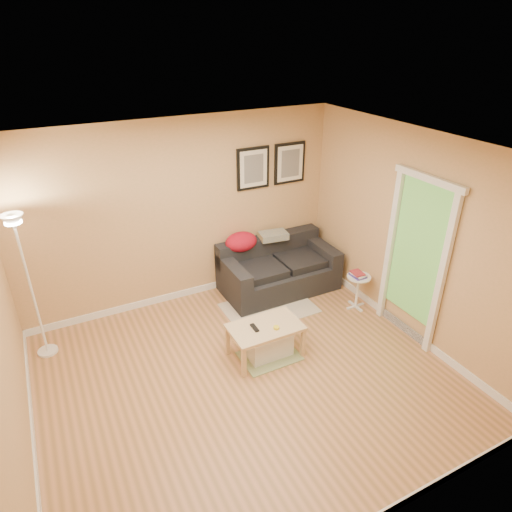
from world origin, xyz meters
The scene contains 23 objects.
floor centered at (0.00, 0.00, 0.00)m, with size 4.50×4.50×0.00m, color tan.
ceiling centered at (0.00, 0.00, 2.60)m, with size 4.50×4.50×0.00m, color white.
wall_back centered at (0.00, 2.00, 1.30)m, with size 4.50×4.50×0.00m, color tan.
wall_front centered at (0.00, -2.00, 1.30)m, with size 4.50×4.50×0.00m, color tan.
wall_right centered at (2.25, 0.00, 1.30)m, with size 4.00×4.00×0.00m, color tan.
baseboard_back centered at (0.00, 1.99, 0.05)m, with size 4.50×0.02×0.10m, color white.
baseboard_left centered at (-2.24, 0.00, 0.05)m, with size 0.02×4.00×0.10m, color white.
baseboard_right centered at (2.24, 0.00, 0.05)m, with size 0.02×4.00×0.10m, color white.
sofa centered at (1.29, 1.53, 0.38)m, with size 1.70×0.90×0.75m, color black, non-canonical shape.
red_throw centered at (0.81, 1.83, 0.77)m, with size 0.48×0.36×0.28m, color #BE1135, non-canonical shape.
plaid_throw centered at (1.32, 1.79, 0.78)m, with size 0.42×0.26×0.10m, color tan, non-canonical shape.
framed_print_left centered at (1.08, 1.98, 1.80)m, with size 0.50×0.04×0.60m, color black, non-canonical shape.
framed_print_right centered at (1.68, 1.98, 1.80)m, with size 0.50×0.04×0.60m, color black, non-canonical shape.
area_rug centered at (0.90, 1.12, 0.01)m, with size 1.25×0.85×0.01m, color beige.
green_runner centered at (0.40, 0.20, 0.01)m, with size 0.70×0.50×0.01m, color #668C4C.
coffee_table centered at (0.37, 0.26, 0.21)m, with size 0.86×0.52×0.43m, color #D6B183, non-canonical shape.
remote_control centered at (0.24, 0.27, 0.44)m, with size 0.05×0.16×0.02m, color black.
tape_roll centered at (0.46, 0.15, 0.44)m, with size 0.07×0.07×0.03m, color yellow.
storage_bin centered at (0.41, 0.27, 0.17)m, with size 0.55×0.40×0.34m, color white, non-canonical shape.
side_table centered at (2.02, 0.59, 0.25)m, with size 0.33×0.33×0.51m, color white, non-canonical shape.
book_stack centered at (2.00, 0.60, 0.54)m, with size 0.16×0.21×0.07m, color #3E2E8A, non-canonical shape.
floor_lamp centered at (-2.00, 1.53, 0.87)m, with size 0.24×0.24×1.84m, color white, non-canonical shape.
doorway centered at (2.20, -0.15, 1.02)m, with size 0.12×1.01×2.13m, color white, non-canonical shape.
Camera 1 is at (-1.71, -3.56, 3.62)m, focal length 31.53 mm.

